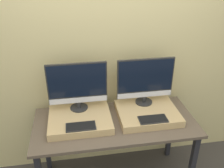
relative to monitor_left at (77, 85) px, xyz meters
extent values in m
cube|color=#DBC684|center=(0.33, 0.24, 0.17)|extent=(8.00, 0.04, 2.60)
cube|color=brown|center=(0.33, -0.18, -0.35)|extent=(1.56, 0.71, 0.03)
cube|color=#232328|center=(1.05, -0.47, -0.75)|extent=(0.05, 0.05, 0.77)
cube|color=#232328|center=(-0.39, 0.11, -0.75)|extent=(0.05, 0.05, 0.77)
cube|color=#232328|center=(1.05, 0.11, -0.75)|extent=(0.05, 0.05, 0.77)
cube|color=tan|center=(0.00, -0.14, -0.30)|extent=(0.59, 0.49, 0.07)
cylinder|color=#282828|center=(0.00, 0.00, -0.25)|extent=(0.17, 0.17, 0.01)
cylinder|color=#282828|center=(0.00, 0.00, -0.22)|extent=(0.04, 0.04, 0.06)
cube|color=#282828|center=(0.00, 0.00, 0.02)|extent=(0.57, 0.02, 0.41)
cube|color=black|center=(0.00, -0.01, 0.05)|extent=(0.54, 0.00, 0.33)
cube|color=silver|center=(0.00, -0.01, -0.16)|extent=(0.56, 0.00, 0.06)
cube|color=#2D2D2D|center=(0.00, -0.31, -0.25)|extent=(0.27, 0.13, 0.01)
cube|color=black|center=(0.00, -0.31, -0.25)|extent=(0.25, 0.12, 0.00)
cube|color=tan|center=(0.67, -0.14, -0.30)|extent=(0.59, 0.49, 0.07)
cylinder|color=#282828|center=(0.67, 0.00, -0.25)|extent=(0.17, 0.17, 0.01)
cylinder|color=#282828|center=(0.67, 0.00, -0.22)|extent=(0.04, 0.04, 0.06)
cube|color=#282828|center=(0.67, 0.00, 0.02)|extent=(0.57, 0.02, 0.41)
cube|color=black|center=(0.67, -0.01, 0.05)|extent=(0.54, 0.00, 0.33)
cube|color=silver|center=(0.67, -0.01, -0.16)|extent=(0.56, 0.00, 0.06)
cube|color=#2D2D2D|center=(0.67, -0.31, -0.25)|extent=(0.27, 0.13, 0.01)
cube|color=black|center=(0.67, -0.31, -0.25)|extent=(0.25, 0.12, 0.00)
camera|label=1|loc=(-0.02, -2.12, 1.10)|focal=40.00mm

